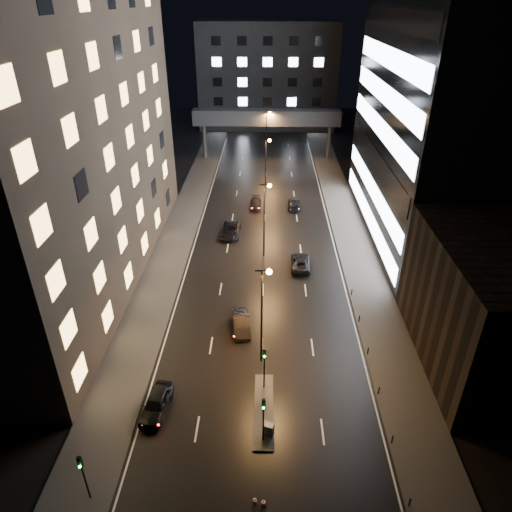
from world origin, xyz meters
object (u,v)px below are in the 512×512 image
object	(u,v)px
car_toward_a	(301,262)
car_away_b	(241,323)
utility_cabinet	(268,429)
car_away_a	(156,403)
car_away_d	(256,203)
car_away_c	(231,230)
car_toward_b	(294,204)

from	to	relation	value
car_toward_a	car_away_b	bearing A→B (deg)	63.88
car_toward_a	utility_cabinet	size ratio (longest dim) A/B	4.75
car_toward_a	utility_cabinet	distance (m)	26.05
car_away_b	car_toward_a	xyz separation A→B (m)	(6.85, 12.60, -0.06)
car_away_a	car_away_d	bearing A→B (deg)	86.94
car_away_b	car_away_d	world-z (taller)	car_away_b
car_away_d	utility_cabinet	world-z (taller)	car_away_d
car_away_d	car_toward_a	bearing A→B (deg)	-72.71
utility_cabinet	car_away_a	bearing A→B (deg)	-174.74
car_away_a	utility_cabinet	world-z (taller)	car_away_a
car_away_d	car_away_c	bearing A→B (deg)	-109.01
car_away_c	utility_cabinet	bearing A→B (deg)	-78.08
car_away_c	utility_cabinet	xyz separation A→B (m)	(5.53, -34.34, -0.08)
car_away_b	car_toward_b	size ratio (longest dim) A/B	1.00
car_away_a	car_toward_a	world-z (taller)	car_away_a
car_away_d	car_toward_b	xyz separation A→B (m)	(6.22, -0.11, 0.05)
car_toward_a	car_toward_b	distance (m)	18.69
car_toward_b	utility_cabinet	distance (m)	44.61
utility_cabinet	car_away_c	bearing A→B (deg)	118.13
car_away_a	car_toward_a	bearing A→B (deg)	66.95
car_away_b	car_away_d	xyz separation A→B (m)	(0.64, 31.40, -0.14)
car_away_a	car_toward_b	world-z (taller)	car_away_a
car_away_a	car_toward_a	size ratio (longest dim) A/B	0.91
car_toward_a	car_away_c	bearing A→B (deg)	-39.66
car_away_c	car_toward_b	xyz separation A→B (m)	(9.54, 10.10, -0.09)
car_away_b	utility_cabinet	xyz separation A→B (m)	(2.84, -13.14, -0.08)
car_toward_a	car_toward_b	xyz separation A→B (m)	(0.01, 18.69, -0.03)
car_away_d	utility_cabinet	size ratio (longest dim) A/B	4.03
car_away_d	utility_cabinet	distance (m)	44.60
car_away_b	car_away_d	distance (m)	31.41
car_away_a	utility_cabinet	bearing A→B (deg)	-7.27
car_away_c	car_toward_a	distance (m)	12.83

